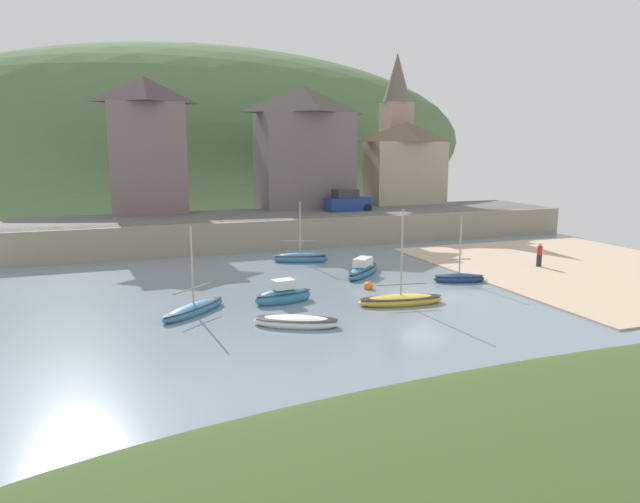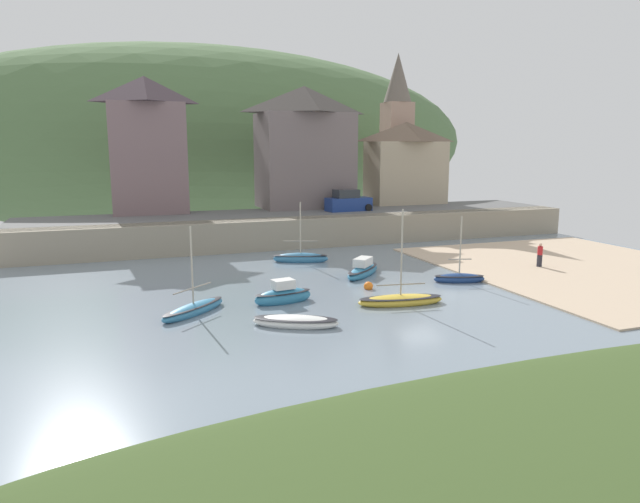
% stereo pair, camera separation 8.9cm
% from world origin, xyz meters
% --- Properties ---
extents(ground, '(48.00, 41.00, 0.61)m').
position_xyz_m(ground, '(1.40, -9.56, 0.16)').
color(ground, gray).
extents(quay_seawall, '(48.00, 9.40, 2.40)m').
position_xyz_m(quay_seawall, '(0.00, 17.50, 1.36)').
color(quay_seawall, gray).
rests_on(quay_seawall, ground).
extents(hillside_backdrop, '(80.00, 44.00, 25.47)m').
position_xyz_m(hillside_backdrop, '(-4.37, 55.20, 8.92)').
color(hillside_backdrop, '#4F6E43').
rests_on(hillside_backdrop, ground).
extents(waterfront_building_left, '(6.62, 5.03, 11.71)m').
position_xyz_m(waterfront_building_left, '(-12.86, 25.20, 8.36)').
color(waterfront_building_left, '#775F62').
rests_on(waterfront_building_left, ground).
extents(waterfront_building_centre, '(8.84, 6.20, 11.39)m').
position_xyz_m(waterfront_building_centre, '(1.57, 25.20, 8.18)').
color(waterfront_building_centre, slate).
rests_on(waterfront_building_centre, ground).
extents(waterfront_building_right, '(8.03, 4.36, 8.25)m').
position_xyz_m(waterfront_building_right, '(12.49, 25.20, 6.61)').
color(waterfront_building_right, tan).
rests_on(waterfront_building_right, ground).
extents(church_with_spire, '(3.00, 3.00, 15.58)m').
position_xyz_m(church_with_spire, '(13.43, 29.20, 10.43)').
color(church_with_spire, tan).
rests_on(church_with_spire, ground).
extents(dinghy_open_wooden, '(3.92, 3.97, 1.32)m').
position_xyz_m(dinghy_open_wooden, '(-1.05, 5.45, 0.32)').
color(dinghy_open_wooden, teal).
rests_on(dinghy_open_wooden, ground).
extents(rowboat_small_beached, '(4.73, 1.96, 5.17)m').
position_xyz_m(rowboat_small_beached, '(-2.04, -1.61, 0.23)').
color(rowboat_small_beached, gold).
rests_on(rowboat_small_beached, ground).
extents(sailboat_tall_mast, '(3.91, 3.65, 4.50)m').
position_xyz_m(sailboat_tall_mast, '(-12.47, 0.36, 0.24)').
color(sailboat_tall_mast, teal).
rests_on(sailboat_tall_mast, ground).
extents(sailboat_white_hull, '(3.29, 1.89, 4.19)m').
position_xyz_m(sailboat_white_hull, '(3.72, 1.73, 0.24)').
color(sailboat_white_hull, navy).
rests_on(sailboat_white_hull, ground).
extents(fishing_boat_green, '(4.16, 3.00, 0.64)m').
position_xyz_m(fishing_boat_green, '(-8.33, -3.27, 0.20)').
color(fishing_boat_green, white).
rests_on(fishing_boat_green, ground).
extents(motorboat_with_cabin, '(3.36, 1.61, 1.46)m').
position_xyz_m(motorboat_with_cabin, '(-7.73, 0.84, 0.37)').
color(motorboat_with_cabin, teal).
rests_on(motorboat_with_cabin, ground).
extents(sailboat_nearest_shore, '(4.06, 2.31, 4.51)m').
position_xyz_m(sailboat_nearest_shore, '(-3.49, 10.92, 0.29)').
color(sailboat_nearest_shore, teal).
rests_on(sailboat_nearest_shore, ground).
extents(parked_car_near_slipway, '(4.22, 2.02, 1.95)m').
position_xyz_m(parked_car_near_slipway, '(4.23, 20.70, 3.20)').
color(parked_car_near_slipway, navy).
rests_on(parked_car_near_slipway, ground).
extents(person_near_water, '(0.34, 0.34, 1.62)m').
position_xyz_m(person_near_water, '(11.17, 3.38, 0.98)').
color(person_near_water, '#282833').
rests_on(person_near_water, ground).
extents(mooring_buoy, '(0.55, 0.55, 0.55)m').
position_xyz_m(mooring_buoy, '(-2.25, 1.97, 0.16)').
color(mooring_buoy, orange).
rests_on(mooring_buoy, ground).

